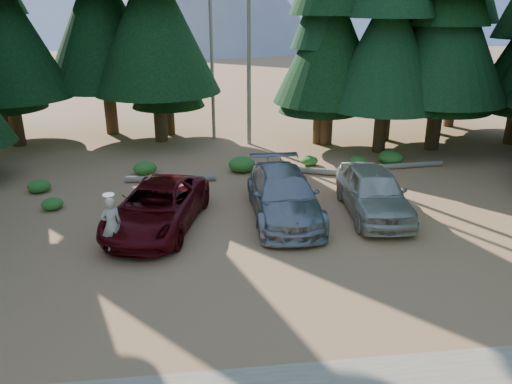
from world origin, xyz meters
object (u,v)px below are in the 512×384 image
at_px(log_mid, 329,172).
at_px(silver_minivan_center, 284,195).
at_px(red_pickup, 157,207).
at_px(log_left, 171,179).
at_px(frisbee_player, 111,224).
at_px(silver_minivan_right, 373,191).
at_px(log_right, 402,166).

bearing_deg(log_mid, silver_minivan_center, -101.11).
bearing_deg(red_pickup, log_left, 102.32).
distance_m(frisbee_player, log_left, 7.42).
bearing_deg(red_pickup, log_mid, 48.15).
height_order(silver_minivan_center, log_left, silver_minivan_center).
relative_size(silver_minivan_right, log_mid, 1.45).
relative_size(log_left, log_mid, 1.13).
bearing_deg(log_right, red_pickup, -158.37).
xyz_separation_m(silver_minivan_right, log_right, (3.46, 5.36, -0.78)).
distance_m(red_pickup, log_mid, 9.34).
height_order(red_pickup, log_right, red_pickup).
bearing_deg(log_right, frisbee_player, -153.31).
bearing_deg(silver_minivan_center, log_right, 37.67).
distance_m(silver_minivan_center, log_mid, 5.58).
bearing_deg(red_pickup, silver_minivan_right, 17.44).
height_order(red_pickup, log_mid, red_pickup).
distance_m(log_left, log_mid, 7.56).
bearing_deg(red_pickup, log_right, 41.02).
relative_size(silver_minivan_right, log_right, 1.26).
height_order(silver_minivan_right, log_mid, silver_minivan_right).
bearing_deg(log_right, silver_minivan_center, -147.37).
bearing_deg(silver_minivan_center, log_left, 135.17).
height_order(silver_minivan_center, log_mid, silver_minivan_center).
height_order(silver_minivan_right, log_right, silver_minivan_right).
height_order(frisbee_player, log_right, frisbee_player).
xyz_separation_m(silver_minivan_right, frisbee_player, (-9.57, -2.44, 0.23)).
relative_size(frisbee_player, log_mid, 0.52).
bearing_deg(log_mid, log_left, -157.64).
relative_size(log_left, log_right, 0.97).
xyz_separation_m(frisbee_player, log_left, (1.55, 7.19, -1.00)).
bearing_deg(silver_minivan_right, log_left, 153.43).
relative_size(frisbee_player, log_left, 0.46).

